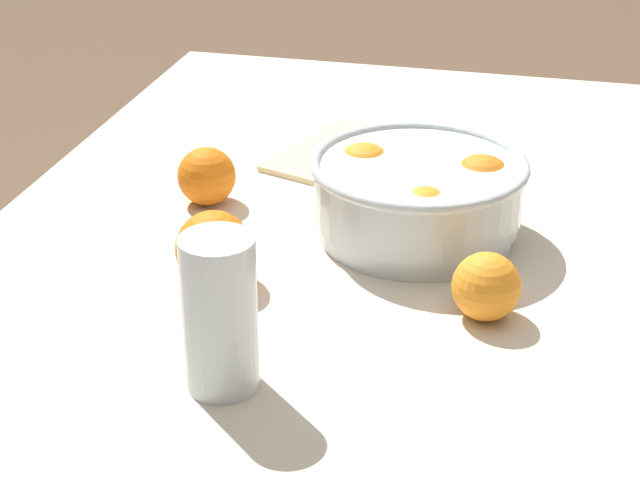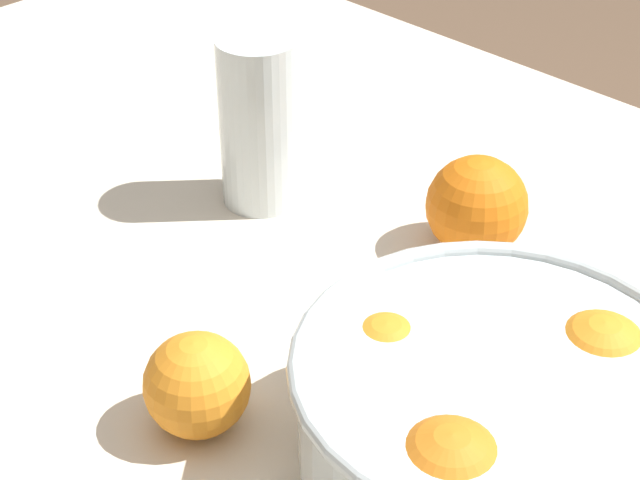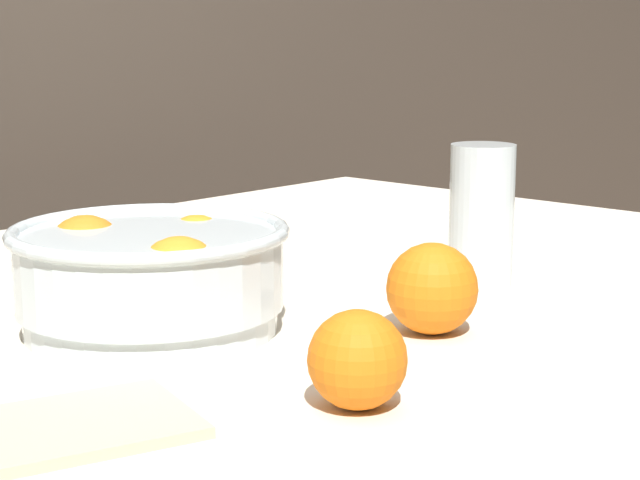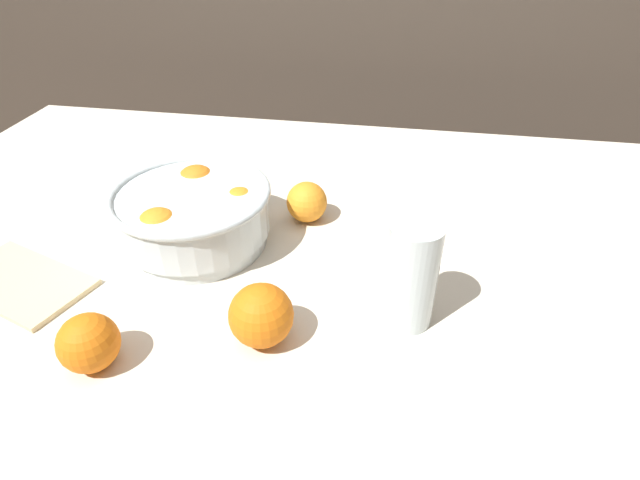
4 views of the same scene
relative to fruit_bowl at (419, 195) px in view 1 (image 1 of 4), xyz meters
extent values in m
cube|color=beige|center=(0.13, 0.01, -0.07)|extent=(1.47, 1.01, 0.03)
cylinder|color=#936B47|center=(-0.55, -0.43, -0.45)|extent=(0.05, 0.05, 0.73)
cylinder|color=silver|center=(0.00, 0.00, -0.04)|extent=(0.22, 0.22, 0.02)
cylinder|color=silver|center=(0.00, 0.00, 0.00)|extent=(0.23, 0.23, 0.07)
torus|color=silver|center=(0.00, 0.00, 0.04)|extent=(0.24, 0.24, 0.01)
sphere|color=orange|center=(0.07, 0.02, 0.00)|extent=(0.07, 0.07, 0.07)
sphere|color=orange|center=(-0.02, 0.07, 0.01)|extent=(0.08, 0.08, 0.08)
sphere|color=orange|center=(-0.02, -0.07, 0.01)|extent=(0.07, 0.07, 0.07)
cylinder|color=#F4A314|center=(0.33, -0.12, 0.00)|extent=(0.06, 0.06, 0.11)
cylinder|color=silver|center=(0.33, -0.12, 0.02)|extent=(0.07, 0.07, 0.15)
sphere|color=orange|center=(-0.03, -0.26, -0.02)|extent=(0.07, 0.07, 0.07)
sphere|color=orange|center=(0.16, 0.09, -0.02)|extent=(0.07, 0.07, 0.07)
sphere|color=orange|center=(0.16, -0.19, -0.01)|extent=(0.08, 0.08, 0.08)
cube|color=beige|center=(-0.21, -0.14, -0.05)|extent=(0.23, 0.17, 0.01)
camera|label=1|loc=(1.08, 0.15, 0.50)|focal=60.00mm
camera|label=2|loc=(-0.25, 0.39, 0.44)|focal=60.00mm
camera|label=3|loc=(-0.57, -0.72, 0.21)|focal=60.00mm
camera|label=4|loc=(0.30, -0.61, 0.41)|focal=28.00mm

